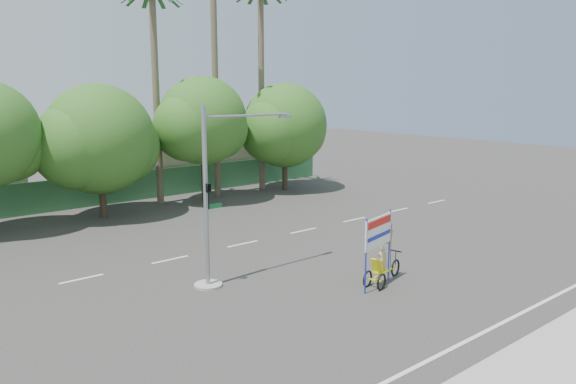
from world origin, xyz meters
TOP-DOWN VIEW (x-y plane):
  - ground at (0.00, 0.00)m, footprint 120.00×120.00m
  - sidewalk_near at (0.00, -7.50)m, footprint 50.00×2.40m
  - fence at (0.00, 21.50)m, footprint 38.00×0.08m
  - building_right at (8.00, 26.00)m, footprint 14.00×8.00m
  - tree_center at (-1.05, 18.00)m, footprint 7.62×6.40m
  - tree_right at (5.95, 18.00)m, footprint 6.90×5.80m
  - tree_far_right at (12.95, 18.00)m, footprint 7.38×6.20m
  - palm_tall at (8.00, 19.50)m, footprint 3.73×3.79m
  - palm_mid at (12.00, 19.50)m, footprint 3.73×3.79m
  - palm_short at (3.50, 19.50)m, footprint 3.73×3.79m
  - traffic_signal at (-2.20, 3.98)m, footprint 4.72×1.10m
  - trike_billboard at (2.81, -0.18)m, footprint 2.93×1.08m

SIDE VIEW (x-z plane):
  - ground at x=0.00m, z-range 0.00..0.00m
  - sidewalk_near at x=0.00m, z-range 0.00..0.12m
  - fence at x=0.00m, z-range 0.00..2.00m
  - trike_billboard at x=2.81m, z-range -0.29..2.66m
  - building_right at x=8.00m, z-range 0.00..3.60m
  - traffic_signal at x=-2.20m, z-range -0.58..6.42m
  - tree_center at x=-1.05m, z-range 0.54..8.39m
  - tree_far_right at x=12.95m, z-range 0.68..8.61m
  - tree_right at x=5.95m, z-range 1.06..9.42m
  - palm_short at x=3.50m, z-range 1.64..16.09m
  - palm_mid at x=12.00m, z-range 1.67..17.12m
  - palm_tall at x=8.00m, z-range 1.74..19.19m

